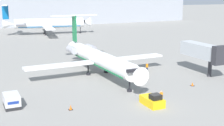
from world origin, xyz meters
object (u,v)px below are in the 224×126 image
(worker_by_wing, at_px, (147,67))
(airplane_parked_far_left, at_px, (47,23))
(worker_near_tug, at_px, (161,96))
(luggage_cart, at_px, (12,101))
(traffic_cone_right, at_px, (192,84))
(jet_bridge, at_px, (204,52))
(traffic_cone_left, at_px, (71,107))
(pushback_tug, at_px, (152,101))
(airplane_main, at_px, (99,58))

(worker_by_wing, bearing_deg, airplane_parked_far_left, 93.98)
(worker_by_wing, bearing_deg, worker_near_tug, -114.78)
(luggage_cart, relative_size, worker_near_tug, 1.94)
(worker_by_wing, relative_size, traffic_cone_right, 2.82)
(airplane_parked_far_left, distance_m, jet_bridge, 72.44)
(worker_near_tug, bearing_deg, traffic_cone_left, 167.84)
(pushback_tug, xyz_separation_m, jet_bridge, (18.00, 10.54, 3.75))
(traffic_cone_left, height_order, jet_bridge, jet_bridge)
(worker_near_tug, distance_m, worker_by_wing, 18.19)
(airplane_main, distance_m, traffic_cone_right, 17.99)
(worker_by_wing, relative_size, jet_bridge, 0.16)
(pushback_tug, height_order, luggage_cart, pushback_tug)
(worker_by_wing, bearing_deg, pushback_tug, -118.95)
(traffic_cone_right, xyz_separation_m, jet_bridge, (6.82, 5.41, 4.15))
(luggage_cart, distance_m, worker_near_tug, 20.84)
(traffic_cone_right, relative_size, airplane_parked_far_left, 0.02)
(airplane_main, relative_size, jet_bridge, 2.76)
(traffic_cone_left, xyz_separation_m, jet_bridge, (28.84, 7.41, 4.10))
(traffic_cone_left, bearing_deg, worker_near_tug, -12.16)
(airplane_parked_far_left, xyz_separation_m, jet_bridge, (13.14, -71.23, 0.24))
(pushback_tug, distance_m, worker_near_tug, 1.81)
(traffic_cone_left, bearing_deg, jet_bridge, 14.40)
(airplane_parked_far_left, bearing_deg, pushback_tug, -93.40)
(airplane_main, bearing_deg, pushback_tug, -88.93)
(worker_near_tug, bearing_deg, airplane_main, 96.57)
(worker_near_tug, bearing_deg, luggage_cart, 159.83)
(luggage_cart, relative_size, airplane_parked_far_left, 0.10)
(luggage_cart, relative_size, traffic_cone_left, 4.81)
(traffic_cone_left, xyz_separation_m, traffic_cone_right, (22.02, 1.99, -0.05))
(airplane_parked_far_left, bearing_deg, jet_bridge, -79.55)
(airplane_parked_far_left, bearing_deg, airplane_main, -94.71)
(luggage_cart, bearing_deg, airplane_parked_far_left, 73.00)
(worker_by_wing, height_order, airplane_parked_far_left, airplane_parked_far_left)
(luggage_cart, distance_m, traffic_cone_right, 29.10)
(luggage_cart, bearing_deg, traffic_cone_right, -4.90)
(pushback_tug, bearing_deg, traffic_cone_left, 163.88)
(airplane_main, xyz_separation_m, pushback_tug, (0.35, -18.61, -2.63))
(worker_by_wing, xyz_separation_m, jet_bridge, (8.63, -6.40, 3.53))
(worker_near_tug, height_order, jet_bridge, jet_bridge)
(luggage_cart, distance_m, jet_bridge, 36.11)
(luggage_cart, height_order, worker_by_wing, luggage_cart)
(airplane_main, height_order, worker_near_tug, airplane_main)
(worker_near_tug, bearing_deg, worker_by_wing, 65.22)
(pushback_tug, height_order, traffic_cone_left, pushback_tug)
(airplane_main, bearing_deg, airplane_parked_far_left, 85.29)
(airplane_main, height_order, pushback_tug, airplane_main)
(pushback_tug, bearing_deg, worker_by_wing, 61.05)
(airplane_main, distance_m, airplane_parked_far_left, 63.38)
(worker_by_wing, height_order, jet_bridge, jet_bridge)
(traffic_cone_left, xyz_separation_m, airplane_parked_far_left, (15.70, 78.64, 3.87))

